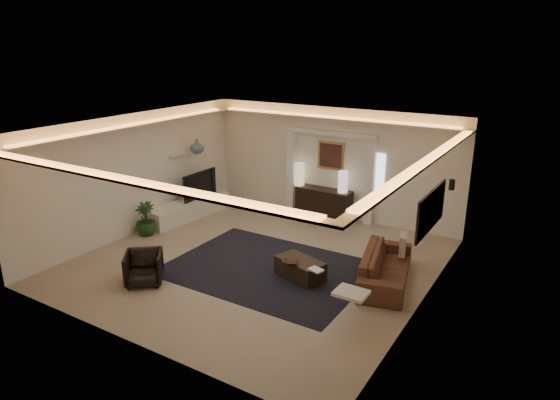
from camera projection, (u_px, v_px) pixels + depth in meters
The scene contains 33 objects.
floor at pixel (257, 261), 10.54m from camera, with size 7.00×7.00×0.00m, color tan.
ceiling at pixel (255, 127), 9.65m from camera, with size 7.00×7.00×0.00m, color white.
wall_back at pixel (331, 163), 12.93m from camera, with size 7.00×7.00×0.00m, color silver.
wall_front at pixel (123, 258), 7.26m from camera, with size 7.00×7.00×0.00m, color silver.
wall_left at pixel (136, 174), 11.84m from camera, with size 7.00×7.00×0.00m, color silver.
wall_right at pixel (427, 229), 8.35m from camera, with size 7.00×7.00×0.00m, color silver.
cove_soffit at pixel (256, 141), 9.74m from camera, with size 7.00×7.00×0.04m, color silver.
daylight_slit at pixel (379, 173), 12.28m from camera, with size 0.25×0.03×1.00m, color white.
area_rug at pixel (268, 269), 10.18m from camera, with size 4.00×3.00×0.01m, color black.
pilaster_left at pixel (291, 171), 13.53m from camera, with size 0.22×0.20×2.20m, color silver.
pilaster_right at pixel (370, 183), 12.39m from camera, with size 0.22×0.20×2.20m, color silver.
alcove_header at pixel (330, 133), 12.61m from camera, with size 2.52×0.20×0.12m, color silver.
painting_frame at pixel (331, 155), 12.85m from camera, with size 0.74×0.04×0.74m, color tan.
painting_canvas at pixel (330, 156), 12.83m from camera, with size 0.62×0.02×0.62m, color #4C2D1E.
art_panel_frame at pixel (431, 210), 8.54m from camera, with size 0.04×1.64×0.74m, color black.
art_panel_gold at pixel (430, 210), 8.55m from camera, with size 0.02×1.50×0.62m, color tan.
wall_sconce at pixel (452, 185), 10.13m from camera, with size 0.12×0.12×0.22m, color black.
wall_niche at pixel (178, 155), 12.88m from camera, with size 0.10×0.55×0.04m, color silver.
console at pixel (324, 203), 13.09m from camera, with size 1.50×0.47×0.75m, color black.
lamp_left at pixel (299, 174), 13.25m from camera, with size 0.27×0.27×0.60m, color beige.
lamp_right at pixel (343, 181), 12.61m from camera, with size 0.25×0.25×0.56m, color beige.
media_ledge at pixel (189, 209), 13.11m from camera, with size 0.62×2.50×0.47m, color beige.
tv at pixel (196, 184), 13.27m from camera, with size 0.16×1.25×0.72m, color black.
figurine at pixel (212, 185), 13.84m from camera, with size 0.14×0.14×0.37m, color black.
ginger_jar at pixel (197, 146), 12.94m from camera, with size 0.36×0.36×0.38m, color slate.
plant at pixel (145, 219), 11.86m from camera, with size 0.46×0.46×0.82m, color #193613.
sofa at pixel (386, 267), 9.56m from camera, with size 0.84×2.16×0.63m, color black.
throw_blanket at pixel (351, 293), 8.09m from camera, with size 0.53×0.43×0.06m, color beige.
throw_pillow at pixel (403, 244), 10.02m from camera, with size 0.13×0.43×0.43m, color tan.
coffee_table at pixel (300, 268), 9.76m from camera, with size 0.98×0.53×0.36m, color black.
bowl at pixel (290, 261), 9.51m from camera, with size 0.31×0.31×0.08m, color #342116.
magazine at pixel (316, 269), 9.23m from camera, with size 0.27×0.19×0.03m, color silver.
armchair at pixel (144, 268), 9.51m from camera, with size 0.69×0.71×0.64m, color black.
Camera 1 is at (5.45, -7.95, 4.50)m, focal length 31.55 mm.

